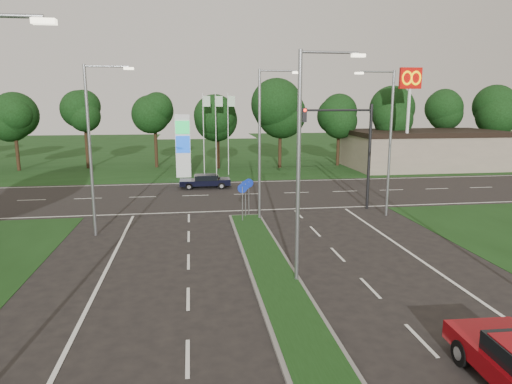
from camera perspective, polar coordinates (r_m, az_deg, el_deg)
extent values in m
plane|color=black|center=(13.36, 7.73, -21.03)|extent=(160.00, 160.00, 0.00)
cube|color=#153311|center=(66.31, -5.29, 4.95)|extent=(160.00, 50.00, 0.02)
cube|color=black|center=(35.71, -2.75, -0.33)|extent=(160.00, 12.00, 0.02)
cube|color=slate|center=(16.75, 3.92, -13.72)|extent=(2.00, 26.00, 0.12)
cube|color=gray|center=(53.46, 20.18, 4.99)|extent=(16.00, 9.00, 4.00)
cylinder|color=gray|center=(17.52, 5.32, 2.58)|extent=(0.16, 0.16, 9.00)
cylinder|color=gray|center=(17.71, 9.20, 16.86)|extent=(2.20, 0.10, 0.10)
cube|color=#FFF2CC|center=(18.05, 12.67, 16.31)|extent=(0.50, 0.22, 0.12)
cylinder|color=gray|center=(27.28, 0.44, 5.68)|extent=(0.16, 0.16, 9.00)
cylinder|color=gray|center=(27.40, 2.81, 14.91)|extent=(2.20, 0.10, 0.10)
cube|color=#FFF2CC|center=(27.62, 5.12, 14.64)|extent=(0.50, 0.22, 0.12)
cube|color=#FFF2CC|center=(11.40, -24.98, 18.76)|extent=(0.50, 0.22, 0.12)
cylinder|color=gray|center=(25.53, -20.03, 4.64)|extent=(0.16, 0.16, 9.00)
cylinder|color=gray|center=(25.26, -18.19, 14.70)|extent=(2.20, 0.10, 0.10)
cube|color=#FFF2CC|center=(25.10, -15.62, 14.64)|extent=(0.50, 0.22, 0.12)
cylinder|color=gray|center=(29.62, 16.41, 5.67)|extent=(0.16, 0.16, 9.00)
cylinder|color=gray|center=(29.13, 14.86, 14.34)|extent=(2.20, 0.10, 0.10)
cube|color=#FFF2CC|center=(28.72, 12.76, 14.28)|extent=(0.50, 0.22, 0.12)
cylinder|color=black|center=(31.36, 13.97, 4.23)|extent=(0.20, 0.20, 7.00)
cylinder|color=black|center=(30.30, 9.79, 10.05)|extent=(5.00, 0.14, 0.14)
cube|color=black|center=(29.76, 6.05, 9.55)|extent=(0.28, 0.28, 0.90)
sphere|color=#FF190C|center=(29.58, 6.15, 10.12)|extent=(0.20, 0.20, 0.20)
cylinder|color=gray|center=(27.18, -1.71, -1.60)|extent=(0.06, 0.06, 2.20)
cylinder|color=#0C26A5|center=(26.98, -1.72, 0.47)|extent=(0.56, 0.04, 0.56)
cylinder|color=gray|center=(28.19, -1.33, -1.14)|extent=(0.06, 0.06, 2.20)
cylinder|color=#0C26A5|center=(27.99, -1.34, 0.86)|extent=(0.56, 0.04, 0.56)
cylinder|color=gray|center=(28.90, -0.90, -0.83)|extent=(0.06, 0.06, 2.20)
cylinder|color=#0C26A5|center=(28.71, -0.91, 1.12)|extent=(0.56, 0.04, 0.56)
cube|color=silver|center=(44.05, -9.12, 5.66)|extent=(1.40, 0.30, 6.00)
cube|color=#0CA53F|center=(43.74, -9.19, 7.99)|extent=(1.30, 0.08, 1.20)
cube|color=#0C3FBF|center=(43.85, -9.13, 5.90)|extent=(1.30, 0.08, 1.60)
cylinder|color=silver|center=(44.97, -6.57, 7.12)|extent=(0.08, 0.08, 8.00)
cube|color=#B2D8B2|center=(44.88, -6.21, 11.21)|extent=(0.70, 0.02, 1.00)
cylinder|color=silver|center=(45.02, -5.03, 7.15)|extent=(0.08, 0.08, 8.00)
cube|color=#B2D8B2|center=(44.94, -4.65, 11.24)|extent=(0.70, 0.02, 1.00)
cylinder|color=silver|center=(45.11, -3.50, 7.18)|extent=(0.08, 0.08, 8.00)
cube|color=#B2D8B2|center=(45.03, -3.09, 11.26)|extent=(0.70, 0.02, 1.00)
cylinder|color=silver|center=(47.87, 18.42, 8.07)|extent=(0.30, 0.30, 10.00)
cube|color=#BF0C07|center=(47.88, 18.75, 13.33)|extent=(2.20, 0.35, 2.00)
torus|color=#FFC600|center=(47.49, 18.37, 13.37)|extent=(1.06, 0.16, 1.06)
torus|color=#FFC600|center=(47.89, 19.36, 13.29)|extent=(1.06, 0.16, 1.06)
cylinder|color=black|center=(51.19, -4.47, 5.62)|extent=(0.36, 0.36, 4.40)
sphere|color=black|center=(50.96, -4.55, 10.43)|extent=(6.00, 6.00, 6.00)
sphere|color=black|center=(50.78, -4.21, 11.57)|extent=(4.80, 4.80, 4.80)
cylinder|color=black|center=(14.35, 24.28, -17.91)|extent=(0.26, 0.72, 0.71)
cube|color=black|center=(38.53, -6.39, 1.25)|extent=(4.19, 1.74, 0.43)
cube|color=black|center=(38.46, -6.28, 1.85)|extent=(1.85, 1.46, 0.40)
cube|color=black|center=(38.43, -6.29, 2.14)|extent=(1.51, 1.38, 0.04)
cylinder|color=black|center=(37.80, -8.38, 0.65)|extent=(0.59, 0.19, 0.59)
cylinder|color=black|center=(39.32, -8.36, 1.06)|extent=(0.59, 0.19, 0.59)
cylinder|color=black|center=(37.86, -4.33, 0.76)|extent=(0.59, 0.19, 0.59)
cylinder|color=black|center=(39.38, -4.47, 1.16)|extent=(0.59, 0.19, 0.59)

